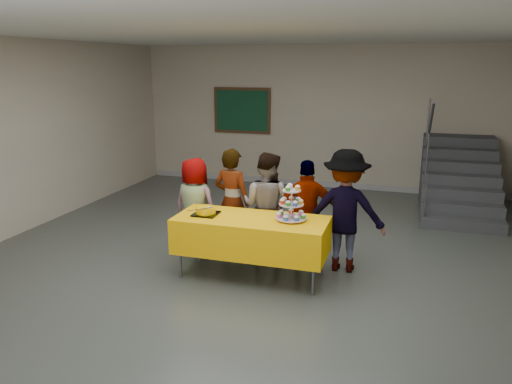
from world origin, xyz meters
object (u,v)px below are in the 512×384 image
bear_cake (206,210)px  schoolchild_c (266,206)px  staircase (458,182)px  noticeboard (242,111)px  cupcake_stand (291,207)px  schoolchild_e (345,211)px  bake_table (251,234)px  schoolchild_d (307,212)px  schoolchild_a (195,206)px  schoolchild_b (232,201)px

bear_cake → schoolchild_c: bearing=49.6°
schoolchild_c → staircase: size_ratio=0.61×
staircase → noticeboard: 4.71m
schoolchild_c → staircase: 4.39m
cupcake_stand → schoolchild_c: 0.80m
cupcake_stand → schoolchild_e: bearing=41.7°
bake_table → schoolchild_d: size_ratio=1.34×
schoolchild_a → bake_table: bearing=159.7°
bear_cake → staircase: size_ratio=0.15×
noticeboard → staircase: bearing=-10.5°
bake_table → staircase: staircase is taller
schoolchild_a → schoolchild_e: schoolchild_e is taller
cupcake_stand → staircase: staircase is taller
bake_table → schoolchild_d: (0.56, 0.69, 0.14)m
bake_table → cupcake_stand: size_ratio=4.22×
bake_table → bear_cake: 0.65m
cupcake_stand → noticeboard: noticeboard is taller
bear_cake → noticeboard: bearing=103.6°
schoolchild_b → bear_cake: bearing=96.0°
schoolchild_b → schoolchild_e: 1.59m
schoolchild_e → staircase: staircase is taller
schoolchild_d → staircase: 4.05m
bear_cake → schoolchild_e: schoolchild_e is taller
schoolchild_c → staircase: (2.70, 3.45, -0.25)m
schoolchild_c → bake_table: bearing=99.5°
bake_table → bear_cake: bear_cake is taller
staircase → schoolchild_e: bearing=-114.7°
schoolchild_e → bake_table: bearing=26.4°
noticeboard → schoolchild_e: bearing=-56.8°
schoolchild_a → noticeboard: size_ratio=1.04×
bear_cake → schoolchild_c: 0.92m
noticeboard → bake_table: bearing=-70.1°
schoolchild_a → staircase: (3.71, 3.54, -0.19)m
bake_table → schoolchild_a: size_ratio=1.38×
bear_cake → noticeboard: 5.18m
schoolchild_d → schoolchild_e: size_ratio=0.88×
cupcake_stand → schoolchild_a: 1.61m
schoolchild_b → staircase: (3.21, 3.38, -0.26)m
schoolchild_a → schoolchild_e: 2.08m
schoolchild_b → schoolchild_d: bearing=-170.8°
bake_table → schoolchild_e: schoolchild_e is taller
bake_table → schoolchild_a: bearing=150.1°
schoolchild_a → schoolchild_c: size_ratio=0.92×
noticeboard → schoolchild_d: bearing=-61.1°
schoolchild_a → schoolchild_c: (1.01, 0.09, 0.06)m
cupcake_stand → schoolchild_b: size_ratio=0.30×
bake_table → cupcake_stand: bearing=6.9°
schoolchild_c → noticeboard: bearing=-57.4°
bake_table → schoolchild_b: schoolchild_b is taller
bear_cake → schoolchild_a: schoolchild_a is taller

